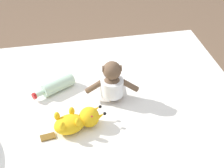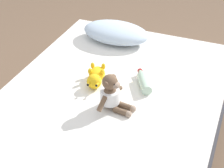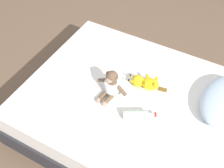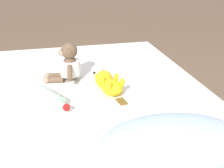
% 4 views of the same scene
% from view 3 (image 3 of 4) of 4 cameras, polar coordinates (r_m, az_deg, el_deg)
% --- Properties ---
extents(ground_plane, '(16.00, 16.00, 0.00)m').
position_cam_3_polar(ground_plane, '(2.62, 4.18, -8.13)').
color(ground_plane, brown).
extents(bed, '(1.44, 1.84, 0.40)m').
position_cam_3_polar(bed, '(2.46, 4.43, -5.59)').
color(bed, '#2D2D33').
rests_on(bed, ground_plane).
extents(pillow, '(0.56, 0.36, 0.14)m').
position_cam_3_polar(pillow, '(2.34, 21.71, -3.15)').
color(pillow, silver).
rests_on(pillow, bed).
extents(plush_monkey, '(0.24, 0.29, 0.24)m').
position_cam_3_polar(plush_monkey, '(2.25, -0.17, -0.23)').
color(plush_monkey, brown).
rests_on(plush_monkey, bed).
extents(plush_yellow_creature, '(0.15, 0.33, 0.10)m').
position_cam_3_polar(plush_yellow_creature, '(2.35, 6.62, 0.34)').
color(plush_yellow_creature, yellow).
rests_on(plush_yellow_creature, bed).
extents(glass_bottle, '(0.17, 0.24, 0.07)m').
position_cam_3_polar(glass_bottle, '(2.15, 4.95, -6.16)').
color(glass_bottle, '#B2D1B7').
rests_on(glass_bottle, bed).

